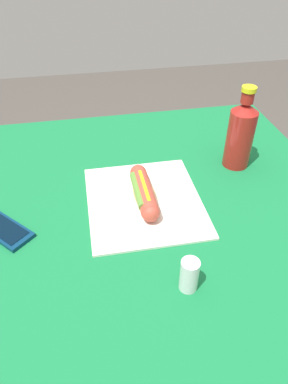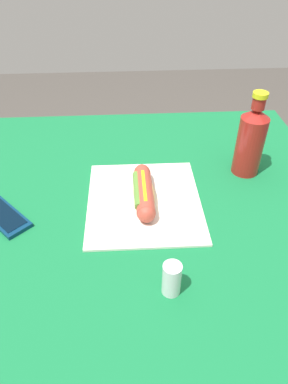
{
  "view_description": "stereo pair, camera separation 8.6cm",
  "coord_description": "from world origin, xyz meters",
  "px_view_note": "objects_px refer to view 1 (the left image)",
  "views": [
    {
      "loc": [
        -0.66,
        0.14,
        1.32
      ],
      "look_at": [
        0.0,
        0.01,
        0.77
      ],
      "focal_mm": 32.85,
      "sensor_mm": 36.0,
      "label": 1
    },
    {
      "loc": [
        -0.67,
        0.06,
        1.32
      ],
      "look_at": [
        0.0,
        0.01,
        0.77
      ],
      "focal_mm": 32.85,
      "sensor_mm": 36.0,
      "label": 2
    }
  ],
  "objects_px": {
    "soda_bottle": "(241,133)",
    "cell_phone": "(3,229)",
    "hot_dog": "(144,192)",
    "salt_shaker": "(189,275)"
  },
  "relations": [
    {
      "from": "hot_dog",
      "to": "salt_shaker",
      "type": "relative_size",
      "value": 2.8
    },
    {
      "from": "hot_dog",
      "to": "soda_bottle",
      "type": "xyz_separation_m",
      "value": [
        0.11,
        -0.29,
        0.07
      ]
    },
    {
      "from": "cell_phone",
      "to": "soda_bottle",
      "type": "distance_m",
      "value": 0.65
    },
    {
      "from": "hot_dog",
      "to": "cell_phone",
      "type": "bearing_deg",
      "value": 97.0
    },
    {
      "from": "soda_bottle",
      "to": "salt_shaker",
      "type": "distance_m",
      "value": 0.46
    },
    {
      "from": "hot_dog",
      "to": "soda_bottle",
      "type": "bearing_deg",
      "value": -68.44
    },
    {
      "from": "hot_dog",
      "to": "soda_bottle",
      "type": "height_order",
      "value": "soda_bottle"
    },
    {
      "from": "hot_dog",
      "to": "salt_shaker",
      "type": "bearing_deg",
      "value": -172.42
    },
    {
      "from": "soda_bottle",
      "to": "salt_shaker",
      "type": "bearing_deg",
      "value": 146.48
    },
    {
      "from": "soda_bottle",
      "to": "cell_phone",
      "type": "bearing_deg",
      "value": 104.0
    }
  ]
}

